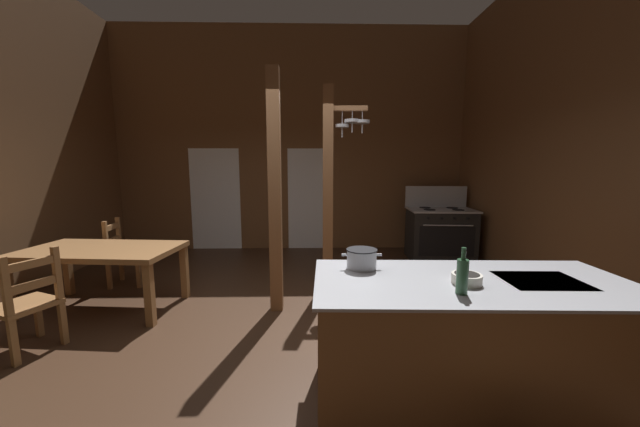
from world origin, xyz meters
TOP-DOWN VIEW (x-y plane):
  - ground_plane at (0.00, 0.00)m, footprint 7.70×7.66m
  - wall_back at (0.00, 3.50)m, footprint 7.70×0.14m
  - wall_right at (3.52, 0.00)m, footprint 0.14×7.66m
  - glazed_door_back_left at (-1.55, 3.42)m, footprint 1.00×0.01m
  - glazed_panel_back_right at (0.35, 3.42)m, footprint 0.84×0.01m
  - kitchen_island at (1.52, -1.10)m, footprint 2.20×1.04m
  - stove_range at (2.75, 2.54)m, footprint 1.20×0.89m
  - support_post_with_pot_rack at (0.68, 1.25)m, footprint 0.63×0.22m
  - support_post_center at (-0.00, 0.47)m, footprint 0.14×0.14m
  - dining_table at (-2.04, 0.53)m, footprint 1.77×1.04m
  - ladderback_chair_near_window at (-2.15, -0.39)m, footprint 0.58×0.58m
  - ladderback_chair_by_post at (-2.27, 1.36)m, footprint 0.49×0.49m
  - stockpot_on_counter at (0.80, -0.83)m, footprint 0.31×0.23m
  - mixing_bowl_on_counter at (1.45, -1.18)m, footprint 0.19×0.19m
  - bottle_tall_on_counter at (1.33, -1.35)m, footprint 0.07×0.07m

SIDE VIEW (x-z plane):
  - ground_plane at x=0.00m, z-range -0.10..0.00m
  - kitchen_island at x=1.52m, z-range 0.00..0.90m
  - ladderback_chair_near_window at x=-2.15m, z-range -0.02..0.93m
  - ladderback_chair_by_post at x=-2.27m, z-range -0.02..0.93m
  - stove_range at x=2.75m, z-range -0.18..1.14m
  - dining_table at x=-2.04m, z-range 0.28..1.02m
  - mixing_bowl_on_counter at x=1.45m, z-range 0.90..0.97m
  - stockpot_on_counter at x=0.80m, z-range 0.90..1.05m
  - bottle_tall_on_counter at x=1.33m, z-range 0.87..1.16m
  - glazed_door_back_left at x=-1.55m, z-range 0.00..2.05m
  - glazed_panel_back_right at x=0.35m, z-range 0.00..2.05m
  - support_post_center at x=0.00m, z-range 0.00..2.75m
  - support_post_with_pot_rack at x=0.68m, z-range 0.12..2.87m
  - wall_back at x=0.00m, z-range 0.00..4.40m
  - wall_right at x=3.52m, z-range 0.00..4.40m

